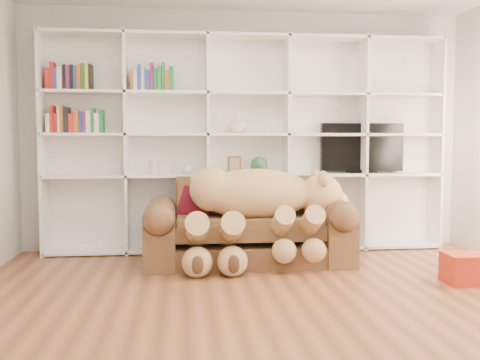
{
  "coord_description": "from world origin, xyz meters",
  "views": [
    {
      "loc": [
        -0.72,
        -3.6,
        1.21
      ],
      "look_at": [
        -0.15,
        1.63,
        0.84
      ],
      "focal_mm": 40.0,
      "sensor_mm": 36.0,
      "label": 1
    }
  ],
  "objects": [
    {
      "name": "figurine_tall",
      "position": [
        -1.04,
        2.3,
        0.95
      ],
      "size": [
        0.09,
        0.09,
        0.16
      ],
      "primitive_type": "cylinder",
      "rotation": [
        0.0,
        0.0,
        0.06
      ],
      "color": "beige",
      "rests_on": "bookshelf"
    },
    {
      "name": "tv",
      "position": [
        1.33,
        2.35,
        1.14
      ],
      "size": [
        0.96,
        0.18,
        0.57
      ],
      "color": "black",
      "rests_on": "bookshelf"
    },
    {
      "name": "figurine_short",
      "position": [
        -0.78,
        2.3,
        0.93
      ],
      "size": [
        0.08,
        0.08,
        0.12
      ],
      "primitive_type": "cylinder",
      "rotation": [
        0.0,
        0.0,
        -0.05
      ],
      "color": "beige",
      "rests_on": "bookshelf"
    },
    {
      "name": "bookshelf",
      "position": [
        -0.24,
        2.36,
        1.31
      ],
      "size": [
        4.43,
        0.35,
        2.4
      ],
      "color": "white",
      "rests_on": "floor"
    },
    {
      "name": "sofa",
      "position": [
        -0.07,
        1.71,
        0.32
      ],
      "size": [
        2.03,
        0.88,
        0.85
      ],
      "color": "brown",
      "rests_on": "floor"
    },
    {
      "name": "teddy_bear",
      "position": [
        0.01,
        1.54,
        0.61
      ],
      "size": [
        1.69,
        0.88,
        0.98
      ],
      "rotation": [
        0.0,
        0.0,
        -0.12
      ],
      "color": "#D6B76B",
      "rests_on": "sofa"
    },
    {
      "name": "picture_frame",
      "position": [
        -0.14,
        2.3,
        0.97
      ],
      "size": [
        0.15,
        0.04,
        0.19
      ],
      "primitive_type": "cube",
      "rotation": [
        0.0,
        0.0,
        0.12
      ],
      "color": "brown",
      "rests_on": "bookshelf"
    },
    {
      "name": "gift_box",
      "position": [
        1.69,
        0.7,
        0.13
      ],
      "size": [
        0.33,
        0.31,
        0.26
      ],
      "primitive_type": "cube",
      "rotation": [
        0.0,
        0.0,
        -0.02
      ],
      "color": "red",
      "rests_on": "floor"
    },
    {
      "name": "snow_globe",
      "position": [
        -0.66,
        2.3,
        0.92
      ],
      "size": [
        0.11,
        0.11,
        0.11
      ],
      "primitive_type": "sphere",
      "color": "silver",
      "rests_on": "bookshelf"
    },
    {
      "name": "wall_back",
      "position": [
        0.0,
        2.5,
        1.35
      ],
      "size": [
        5.0,
        0.02,
        2.7
      ],
      "primitive_type": "cube",
      "color": "silver",
      "rests_on": "floor"
    },
    {
      "name": "throw_pillow",
      "position": [
        -0.6,
        1.85,
        0.6
      ],
      "size": [
        0.37,
        0.27,
        0.35
      ],
      "primitive_type": "cube",
      "rotation": [
        -0.24,
        0.0,
        -0.26
      ],
      "color": "#550E1B",
      "rests_on": "sofa"
    },
    {
      "name": "shelf_vase",
      "position": [
        -0.12,
        2.3,
        1.42
      ],
      "size": [
        0.2,
        0.2,
        0.21
      ],
      "primitive_type": "imported",
      "rotation": [
        0.0,
        0.0,
        -0.01
      ],
      "color": "beige",
      "rests_on": "bookshelf"
    },
    {
      "name": "green_vase",
      "position": [
        0.13,
        2.3,
        0.96
      ],
      "size": [
        0.19,
        0.19,
        0.19
      ],
      "primitive_type": "sphere",
      "color": "#2E5A33",
      "rests_on": "bookshelf"
    },
    {
      "name": "floor",
      "position": [
        0.0,
        0.0,
        0.0
      ],
      "size": [
        5.0,
        5.0,
        0.0
      ],
      "primitive_type": "plane",
      "color": "brown",
      "rests_on": "ground"
    }
  ]
}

